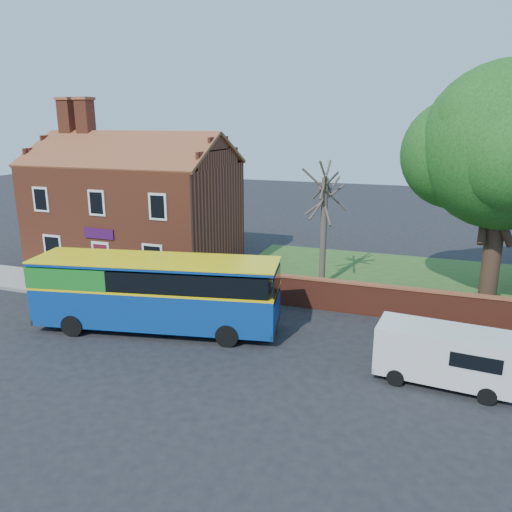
% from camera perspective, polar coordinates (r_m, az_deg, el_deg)
% --- Properties ---
extents(ground, '(120.00, 120.00, 0.00)m').
position_cam_1_polar(ground, '(21.75, -13.70, -10.17)').
color(ground, black).
rests_on(ground, ground).
extents(pavement, '(18.00, 3.50, 0.12)m').
position_cam_1_polar(pavement, '(29.96, -19.03, -3.35)').
color(pavement, gray).
rests_on(pavement, ground).
extents(kerb, '(18.00, 0.15, 0.14)m').
position_cam_1_polar(kerb, '(28.69, -21.18, -4.35)').
color(kerb, slate).
rests_on(kerb, ground).
extents(grass_strip, '(26.00, 12.00, 0.04)m').
position_cam_1_polar(grass_strip, '(30.73, 22.06, -3.26)').
color(grass_strip, '#426B28').
rests_on(grass_strip, ground).
extents(shop_building, '(12.30, 8.13, 10.50)m').
position_cam_1_polar(shop_building, '(33.69, -13.53, 4.94)').
color(shop_building, brown).
rests_on(shop_building, ground).
extents(boundary_wall, '(22.00, 0.38, 1.60)m').
position_cam_1_polar(boundary_wall, '(24.80, 22.69, -5.70)').
color(boundary_wall, maroon).
rests_on(boundary_wall, ground).
extents(bus, '(11.18, 4.70, 3.31)m').
position_cam_1_polar(bus, '(22.80, -12.14, -3.79)').
color(bus, navy).
rests_on(bus, ground).
extents(van_near, '(4.83, 2.29, 2.05)m').
position_cam_1_polar(van_near, '(19.27, 20.77, -10.41)').
color(van_near, silver).
rests_on(van_near, ground).
extents(large_tree, '(9.75, 7.71, 11.89)m').
position_cam_1_polar(large_tree, '(26.31, 26.75, 10.62)').
color(large_tree, black).
rests_on(large_tree, ground).
extents(bare_tree, '(2.53, 3.02, 6.75)m').
position_cam_1_polar(bare_tree, '(28.07, 7.74, 3.34)').
color(bare_tree, '#4C4238').
rests_on(bare_tree, ground).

